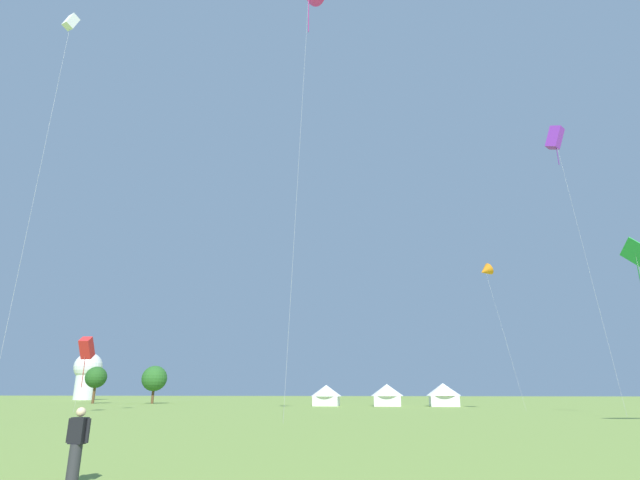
% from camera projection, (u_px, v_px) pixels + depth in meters
% --- Properties ---
extents(kite_red_box, '(1.27, 2.10, 7.57)m').
position_uv_depth(kite_red_box, '(87.00, 348.00, 51.14)').
color(kite_red_box, red).
rests_on(kite_red_box, ground).
extents(kite_orange_delta, '(3.50, 2.75, 16.95)m').
position_uv_depth(kite_orange_delta, '(485.00, 271.00, 59.12)').
color(kite_orange_delta, orange).
rests_on(kite_orange_delta, ground).
extents(kite_purple_box, '(2.42, 3.01, 27.93)m').
position_uv_depth(kite_purple_box, '(555.00, 138.00, 49.51)').
color(kite_purple_box, purple).
rests_on(kite_purple_box, ground).
extents(kite_white_box, '(1.06, 2.13, 32.63)m').
position_uv_depth(kite_white_box, '(71.00, 24.00, 41.04)').
color(kite_white_box, white).
rests_on(kite_white_box, ground).
extents(kite_green_diamond, '(1.57, 2.68, 15.98)m').
position_uv_depth(kite_green_diamond, '(635.00, 255.00, 45.68)').
color(kite_green_diamond, green).
rests_on(kite_green_diamond, ground).
extents(person_spectator, '(0.57, 0.28, 1.73)m').
position_uv_depth(person_spectator, '(76.00, 446.00, 11.56)').
color(person_spectator, '#2D2D33').
rests_on(person_spectator, ground).
extents(festival_tent_left, '(4.44, 4.44, 2.89)m').
position_uv_depth(festival_tent_left, '(326.00, 394.00, 70.15)').
color(festival_tent_left, white).
rests_on(festival_tent_left, ground).
extents(festival_tent_center, '(4.62, 4.62, 3.00)m').
position_uv_depth(festival_tent_center, '(387.00, 394.00, 69.08)').
color(festival_tent_center, white).
rests_on(festival_tent_center, ground).
extents(festival_tent_right, '(4.78, 4.78, 3.11)m').
position_uv_depth(festival_tent_right, '(443.00, 393.00, 68.12)').
color(festival_tent_right, white).
rests_on(festival_tent_right, ground).
extents(observatory_dome, '(6.40, 6.40, 10.80)m').
position_uv_depth(observatory_dome, '(87.00, 373.00, 115.75)').
color(observatory_dome, white).
rests_on(observatory_dome, ground).
extents(tree_distant_left, '(3.58, 3.58, 6.09)m').
position_uv_depth(tree_distant_left, '(96.00, 377.00, 84.02)').
color(tree_distant_left, brown).
rests_on(tree_distant_left, ground).
extents(tree_distant_right, '(4.20, 4.20, 6.19)m').
position_uv_depth(tree_distant_right, '(154.00, 379.00, 82.96)').
color(tree_distant_right, brown).
rests_on(tree_distant_right, ground).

